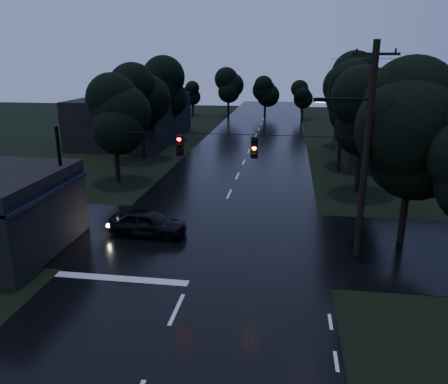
# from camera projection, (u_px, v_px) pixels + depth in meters

# --- Properties ---
(main_road) EXTENTS (12.00, 120.00, 0.02)m
(main_road) POSITION_uv_depth(u_px,v_px,m) (244.00, 162.00, 40.36)
(main_road) COLOR black
(main_road) RESTS_ON ground
(cross_street) EXTENTS (60.00, 9.00, 0.02)m
(cross_street) POSITION_uv_depth(u_px,v_px,m) (209.00, 238.00, 23.34)
(cross_street) COLOR black
(cross_street) RESTS_ON ground
(building_far_right) EXTENTS (10.00, 14.00, 4.40)m
(building_far_right) POSITION_uv_depth(u_px,v_px,m) (394.00, 135.00, 41.55)
(building_far_right) COLOR black
(building_far_right) RESTS_ON ground
(building_far_left) EXTENTS (10.00, 16.00, 5.00)m
(building_far_left) POSITION_uv_depth(u_px,v_px,m) (134.00, 118.00, 51.03)
(building_far_left) COLOR black
(building_far_left) RESTS_ON ground
(utility_pole_main) EXTENTS (3.50, 0.30, 10.00)m
(utility_pole_main) POSITION_uv_depth(u_px,v_px,m) (364.00, 149.00, 19.81)
(utility_pole_main) COLOR black
(utility_pole_main) RESTS_ON ground
(utility_pole_far) EXTENTS (2.00, 0.30, 7.50)m
(utility_pole_far) POSITION_uv_depth(u_px,v_px,m) (341.00, 126.00, 36.17)
(utility_pole_far) COLOR black
(utility_pole_far) RESTS_ON ground
(anchor_pole_left) EXTENTS (0.18, 0.18, 6.00)m
(anchor_pole_left) POSITION_uv_depth(u_px,v_px,m) (63.00, 184.00, 22.55)
(anchor_pole_left) COLOR black
(anchor_pole_left) RESTS_ON ground
(span_signals) EXTENTS (15.00, 0.37, 1.12)m
(span_signals) POSITION_uv_depth(u_px,v_px,m) (216.00, 146.00, 20.76)
(span_signals) COLOR black
(span_signals) RESTS_ON ground
(tree_corner_near) EXTENTS (4.48, 4.48, 9.44)m
(tree_corner_near) POSITION_uv_depth(u_px,v_px,m) (415.00, 128.00, 21.13)
(tree_corner_near) COLOR black
(tree_corner_near) RESTS_ON ground
(tree_left_a) EXTENTS (3.92, 3.92, 8.26)m
(tree_left_a) POSITION_uv_depth(u_px,v_px,m) (114.00, 114.00, 32.51)
(tree_left_a) COLOR black
(tree_left_a) RESTS_ON ground
(tree_left_b) EXTENTS (4.20, 4.20, 8.85)m
(tree_left_b) POSITION_uv_depth(u_px,v_px,m) (141.00, 99.00, 40.05)
(tree_left_b) COLOR black
(tree_left_b) RESTS_ON ground
(tree_left_c) EXTENTS (4.48, 4.48, 9.44)m
(tree_left_c) POSITION_uv_depth(u_px,v_px,m) (164.00, 88.00, 49.48)
(tree_left_c) COLOR black
(tree_left_c) RESTS_ON ground
(tree_right_a) EXTENTS (4.20, 4.20, 8.85)m
(tree_right_a) POSITION_uv_depth(u_px,v_px,m) (363.00, 113.00, 29.89)
(tree_right_a) COLOR black
(tree_right_a) RESTS_ON ground
(tree_right_b) EXTENTS (4.48, 4.48, 9.44)m
(tree_right_b) POSITION_uv_depth(u_px,v_px,m) (356.00, 98.00, 37.26)
(tree_right_b) COLOR black
(tree_right_b) RESTS_ON ground
(tree_right_c) EXTENTS (4.76, 4.76, 10.03)m
(tree_right_c) POSITION_uv_depth(u_px,v_px,m) (349.00, 86.00, 46.53)
(tree_right_c) COLOR black
(tree_right_c) RESTS_ON ground
(car) EXTENTS (4.22, 1.86, 1.41)m
(car) POSITION_uv_depth(u_px,v_px,m) (148.00, 223.00, 23.58)
(car) COLOR black
(car) RESTS_ON ground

